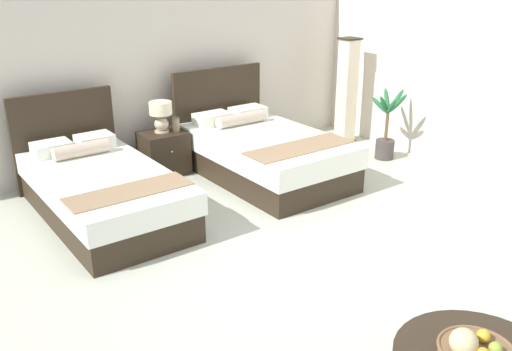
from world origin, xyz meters
TOP-DOWN VIEW (x-y plane):
  - ground_plane at (0.00, 0.00)m, footprint 10.09×10.19m
  - wall_back at (0.00, 3.30)m, footprint 10.09×0.12m
  - wall_side_right at (3.25, 0.40)m, footprint 0.12×5.79m
  - bed_near_window at (-1.01, 2.03)m, footprint 1.22×2.25m
  - bed_near_corner at (1.00, 2.02)m, footprint 1.36×2.17m
  - nightstand at (0.06, 2.78)m, footprint 0.54×0.46m
  - table_lamp at (0.06, 2.80)m, footprint 0.28×0.28m
  - vase at (0.22, 2.74)m, footprint 0.09×0.09m
  - floor_lamp_corner at (2.80, 2.49)m, footprint 0.25×0.25m
  - potted_palm at (2.73, 1.64)m, footprint 0.55×0.48m

SIDE VIEW (x-z plane):
  - ground_plane at x=0.00m, z-range -0.02..0.00m
  - nightstand at x=0.06m, z-range 0.00..0.53m
  - bed_near_window at x=-1.01m, z-range -0.27..0.85m
  - bed_near_corner at x=1.00m, z-range -0.29..0.90m
  - potted_palm at x=2.73m, z-range -0.13..0.79m
  - vase at x=0.22m, z-range 0.53..0.70m
  - floor_lamp_corner at x=2.80m, z-range 0.00..1.49m
  - table_lamp at x=0.06m, z-range 0.57..0.95m
  - wall_back at x=0.00m, z-range 0.00..2.58m
  - wall_side_right at x=3.25m, z-range 0.00..2.58m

